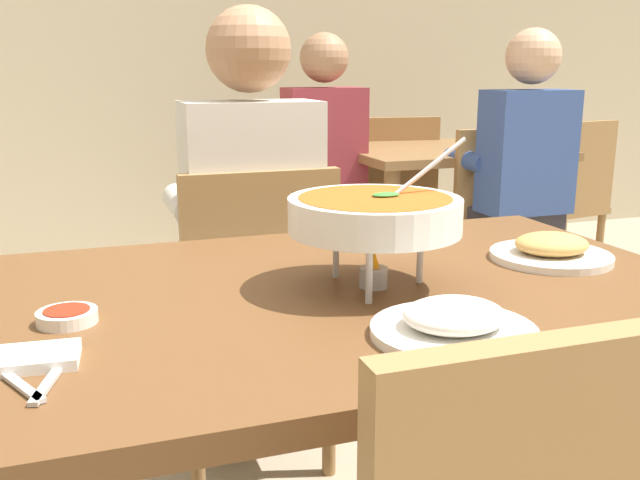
{
  "coord_description": "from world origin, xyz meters",
  "views": [
    {
      "loc": [
        -0.43,
        -1.11,
        1.15
      ],
      "look_at": [
        0.0,
        0.15,
        0.83
      ],
      "focal_mm": 39.48,
      "sensor_mm": 36.0,
      "label": 1
    }
  ],
  "objects": [
    {
      "name": "chair_diner_main",
      "position": [
        -0.0,
        0.72,
        0.51
      ],
      "size": [
        0.44,
        0.44,
        0.9
      ],
      "color": "olive",
      "rests_on": "ground_plane"
    },
    {
      "name": "curry_bowl",
      "position": [
        0.04,
        -0.02,
        0.91
      ],
      "size": [
        0.33,
        0.3,
        0.26
      ],
      "color": "silver",
      "rests_on": "dining_table_main"
    },
    {
      "name": "dining_table_far",
      "position": [
        1.27,
        1.95,
        0.64
      ],
      "size": [
        1.0,
        0.8,
        0.78
      ],
      "color": "brown",
      "rests_on": "ground_plane"
    },
    {
      "name": "sauce_dish",
      "position": [
        -0.47,
        -0.03,
        0.79
      ],
      "size": [
        0.09,
        0.09,
        0.02
      ],
      "color": "white",
      "rests_on": "dining_table_main"
    },
    {
      "name": "diner_main",
      "position": [
        0.0,
        0.75,
        0.75
      ],
      "size": [
        0.4,
        0.45,
        1.31
      ],
      "color": "#2D2D38",
      "rests_on": "ground_plane"
    },
    {
      "name": "dining_table_main",
      "position": [
        0.0,
        0.0,
        0.66
      ],
      "size": [
        1.3,
        0.87,
        0.78
      ],
      "color": "brown",
      "rests_on": "ground_plane"
    },
    {
      "name": "napkin_folded",
      "position": [
        -0.51,
        -0.18,
        0.78
      ],
      "size": [
        0.13,
        0.09,
        0.02
      ],
      "primitive_type": "cube",
      "rotation": [
        0.0,
        0.0,
        -0.08
      ],
      "color": "white",
      "rests_on": "dining_table_main"
    },
    {
      "name": "chair_bg_left",
      "position": [
        0.62,
        2.03,
        0.51
      ],
      "size": [
        0.48,
        0.48,
        0.9
      ],
      "color": "olive",
      "rests_on": "ground_plane"
    },
    {
      "name": "fork_utensil",
      "position": [
        -0.53,
        -0.23,
        0.78
      ],
      "size": [
        0.09,
        0.16,
        0.01
      ],
      "primitive_type": "cube",
      "rotation": [
        0.0,
        0.0,
        0.45
      ],
      "color": "silver",
      "rests_on": "dining_table_main"
    },
    {
      "name": "spoon_utensil",
      "position": [
        -0.48,
        -0.23,
        0.78
      ],
      "size": [
        0.06,
        0.17,
        0.01
      ],
      "primitive_type": "cube",
      "rotation": [
        0.0,
        0.0,
        -0.27
      ],
      "color": "silver",
      "rests_on": "dining_table_main"
    },
    {
      "name": "patron_bg_middle",
      "position": [
        1.31,
        1.38,
        0.75
      ],
      "size": [
        0.4,
        0.45,
        1.31
      ],
      "color": "#2D2D38",
      "rests_on": "ground_plane"
    },
    {
      "name": "chair_bg_middle",
      "position": [
        1.29,
        1.41,
        0.51
      ],
      "size": [
        0.48,
        0.48,
        0.9
      ],
      "color": "olive",
      "rests_on": "ground_plane"
    },
    {
      "name": "cafe_rear_partition",
      "position": [
        0.0,
        3.31,
        1.5
      ],
      "size": [
        10.0,
        0.1,
        3.0
      ],
      "primitive_type": "cube",
      "color": "beige",
      "rests_on": "ground_plane"
    },
    {
      "name": "chair_bg_window",
      "position": [
        1.92,
        1.88,
        0.51
      ],
      "size": [
        0.5,
        0.5,
        0.9
      ],
      "color": "olive",
      "rests_on": "ground_plane"
    },
    {
      "name": "chair_bg_corner",
      "position": [
        0.75,
        2.49,
        0.51
      ],
      "size": [
        0.49,
        0.49,
        0.9
      ],
      "color": "olive",
      "rests_on": "ground_plane"
    },
    {
      "name": "patron_bg_left",
      "position": [
        0.64,
        1.99,
        0.75
      ],
      "size": [
        0.4,
        0.45,
        1.31
      ],
      "color": "#2D2D38",
      "rests_on": "ground_plane"
    },
    {
      "name": "chair_bg_right",
      "position": [
        1.23,
        2.45,
        0.51
      ],
      "size": [
        0.48,
        0.48,
        0.9
      ],
      "color": "olive",
      "rests_on": "ground_plane"
    },
    {
      "name": "appetizer_plate",
      "position": [
        0.45,
        0.03,
        0.8
      ],
      "size": [
        0.24,
        0.24,
        0.06
      ],
      "color": "white",
      "rests_on": "dining_table_main"
    },
    {
      "name": "rice_plate",
      "position": [
        0.06,
        -0.27,
        0.8
      ],
      "size": [
        0.24,
        0.24,
        0.06
      ],
      "color": "white",
      "rests_on": "dining_table_main"
    }
  ]
}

